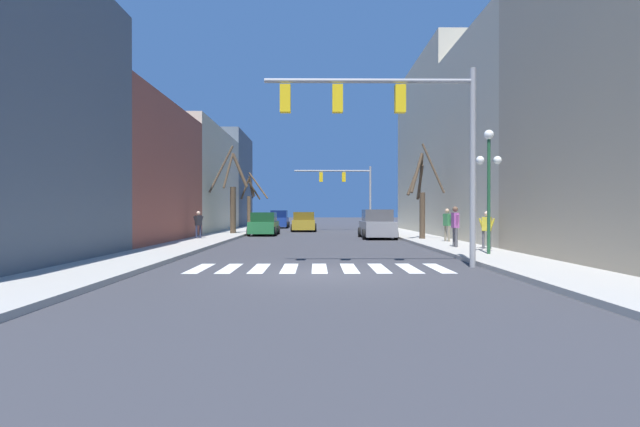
{
  "coord_description": "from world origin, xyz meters",
  "views": [
    {
      "loc": [
        -0.11,
        -13.54,
        1.73
      ],
      "look_at": [
        0.17,
        18.78,
        1.57
      ],
      "focal_mm": 28.0,
      "sensor_mm": 36.0,
      "label": 1
    }
  ],
  "objects_px": {
    "traffic_signal_far": "(347,184)",
    "car_parked_left_near": "(279,220)",
    "pedestrian_near_right_corner": "(487,227)",
    "traffic_signal_near": "(395,120)",
    "street_tree_left_far": "(250,201)",
    "pedestrian_on_left_sidewalk": "(198,222)",
    "car_parked_right_mid": "(377,225)",
    "car_driving_toward_lane": "(304,222)",
    "street_tree_left_mid": "(421,194)",
    "pedestrian_on_right_sidewalk": "(447,222)",
    "car_parked_right_far": "(264,224)",
    "pedestrian_crossing_street": "(455,223)",
    "street_tree_right_near": "(233,197)",
    "street_lamp_right_corner": "(489,166)"
  },
  "relations": [
    {
      "from": "traffic_signal_near",
      "to": "street_tree_left_mid",
      "type": "distance_m",
      "value": 13.83
    },
    {
      "from": "car_parked_right_far",
      "to": "street_tree_left_mid",
      "type": "bearing_deg",
      "value": -126.47
    },
    {
      "from": "car_parked_right_far",
      "to": "car_parked_right_mid",
      "type": "height_order",
      "value": "car_parked_right_mid"
    },
    {
      "from": "pedestrian_crossing_street",
      "to": "street_tree_left_mid",
      "type": "height_order",
      "value": "street_tree_left_mid"
    },
    {
      "from": "traffic_signal_far",
      "to": "pedestrian_crossing_street",
      "type": "xyz_separation_m",
      "value": [
        3.34,
        -22.08,
        -2.93
      ]
    },
    {
      "from": "traffic_signal_near",
      "to": "traffic_signal_far",
      "type": "distance_m",
      "value": 28.68
    },
    {
      "from": "street_lamp_right_corner",
      "to": "car_parked_right_mid",
      "type": "xyz_separation_m",
      "value": [
        -2.49,
        13.2,
        -2.53
      ]
    },
    {
      "from": "traffic_signal_near",
      "to": "pedestrian_on_left_sidewalk",
      "type": "distance_m",
      "value": 16.76
    },
    {
      "from": "car_parked_right_mid",
      "to": "car_driving_toward_lane",
      "type": "bearing_deg",
      "value": 24.12
    },
    {
      "from": "car_driving_toward_lane",
      "to": "street_tree_left_far",
      "type": "xyz_separation_m",
      "value": [
        -5.47,
        6.99,
        1.94
      ]
    },
    {
      "from": "traffic_signal_far",
      "to": "street_tree_right_near",
      "type": "xyz_separation_m",
      "value": [
        -8.7,
        -8.45,
        -1.38
      ]
    },
    {
      "from": "pedestrian_on_right_sidewalk",
      "to": "pedestrian_on_left_sidewalk",
      "type": "distance_m",
      "value": 13.93
    },
    {
      "from": "pedestrian_near_right_corner",
      "to": "traffic_signal_near",
      "type": "bearing_deg",
      "value": 80.88
    },
    {
      "from": "car_parked_right_mid",
      "to": "pedestrian_near_right_corner",
      "type": "bearing_deg",
      "value": -162.99
    },
    {
      "from": "traffic_signal_near",
      "to": "car_parked_left_near",
      "type": "bearing_deg",
      "value": 99.83
    },
    {
      "from": "car_parked_left_near",
      "to": "street_tree_left_mid",
      "type": "bearing_deg",
      "value": -156.32
    },
    {
      "from": "traffic_signal_near",
      "to": "pedestrian_on_right_sidewalk",
      "type": "distance_m",
      "value": 12.01
    },
    {
      "from": "car_parked_left_near",
      "to": "pedestrian_near_right_corner",
      "type": "relative_size",
      "value": 2.64
    },
    {
      "from": "street_lamp_right_corner",
      "to": "street_tree_left_mid",
      "type": "relative_size",
      "value": 0.84
    },
    {
      "from": "car_parked_left_near",
      "to": "street_tree_left_far",
      "type": "height_order",
      "value": "street_tree_left_far"
    },
    {
      "from": "street_tree_right_near",
      "to": "street_tree_left_far",
      "type": "relative_size",
      "value": 1.15
    },
    {
      "from": "street_tree_right_near",
      "to": "car_parked_right_far",
      "type": "bearing_deg",
      "value": 5.18
    },
    {
      "from": "car_parked_right_mid",
      "to": "street_tree_right_near",
      "type": "relative_size",
      "value": 0.78
    },
    {
      "from": "traffic_signal_far",
      "to": "pedestrian_on_left_sidewalk",
      "type": "distance_m",
      "value": 18.13
    },
    {
      "from": "street_lamp_right_corner",
      "to": "pedestrian_near_right_corner",
      "type": "relative_size",
      "value": 2.91
    },
    {
      "from": "traffic_signal_far",
      "to": "street_lamp_right_corner",
      "type": "height_order",
      "value": "traffic_signal_far"
    },
    {
      "from": "car_parked_left_near",
      "to": "pedestrian_crossing_street",
      "type": "xyz_separation_m",
      "value": [
        9.85,
        -28.89,
        0.38
      ]
    },
    {
      "from": "pedestrian_on_right_sidewalk",
      "to": "pedestrian_near_right_corner",
      "type": "bearing_deg",
      "value": 162.48
    },
    {
      "from": "car_parked_right_mid",
      "to": "street_tree_left_mid",
      "type": "distance_m",
      "value": 4.16
    },
    {
      "from": "traffic_signal_near",
      "to": "car_parked_right_far",
      "type": "bearing_deg",
      "value": 106.68
    },
    {
      "from": "car_parked_left_near",
      "to": "pedestrian_near_right_corner",
      "type": "distance_m",
      "value": 31.85
    },
    {
      "from": "car_driving_toward_lane",
      "to": "street_tree_left_far",
      "type": "height_order",
      "value": "street_tree_left_far"
    },
    {
      "from": "street_lamp_right_corner",
      "to": "car_parked_right_mid",
      "type": "height_order",
      "value": "street_lamp_right_corner"
    },
    {
      "from": "traffic_signal_near",
      "to": "street_tree_left_far",
      "type": "xyz_separation_m",
      "value": [
        -8.89,
        34.13,
        -1.82
      ]
    },
    {
      "from": "car_parked_right_mid",
      "to": "pedestrian_near_right_corner",
      "type": "height_order",
      "value": "car_parked_right_mid"
    },
    {
      "from": "car_parked_right_mid",
      "to": "pedestrian_on_right_sidewalk",
      "type": "height_order",
      "value": "pedestrian_on_right_sidewalk"
    },
    {
      "from": "traffic_signal_far",
      "to": "car_parked_left_near",
      "type": "bearing_deg",
      "value": 133.72
    },
    {
      "from": "pedestrian_crossing_street",
      "to": "street_tree_right_near",
      "type": "height_order",
      "value": "street_tree_right_near"
    },
    {
      "from": "pedestrian_on_left_sidewalk",
      "to": "street_tree_right_near",
      "type": "relative_size",
      "value": 0.25
    },
    {
      "from": "traffic_signal_far",
      "to": "street_lamp_right_corner",
      "type": "xyz_separation_m",
      "value": [
        3.58,
        -25.62,
        -0.76
      ]
    },
    {
      "from": "pedestrian_near_right_corner",
      "to": "pedestrian_on_left_sidewalk",
      "type": "relative_size",
      "value": 1.0
    },
    {
      "from": "car_driving_toward_lane",
      "to": "street_tree_left_mid",
      "type": "bearing_deg",
      "value": 26.82
    },
    {
      "from": "pedestrian_on_right_sidewalk",
      "to": "pedestrian_on_left_sidewalk",
      "type": "relative_size",
      "value": 1.08
    },
    {
      "from": "street_tree_left_mid",
      "to": "street_tree_left_far",
      "type": "bearing_deg",
      "value": 120.88
    },
    {
      "from": "pedestrian_crossing_street",
      "to": "street_tree_left_far",
      "type": "height_order",
      "value": "street_tree_left_far"
    },
    {
      "from": "car_parked_right_far",
      "to": "car_driving_toward_lane",
      "type": "bearing_deg",
      "value": -21.87
    },
    {
      "from": "car_driving_toward_lane",
      "to": "street_tree_right_near",
      "type": "relative_size",
      "value": 0.68
    },
    {
      "from": "car_parked_right_far",
      "to": "car_driving_toward_lane",
      "type": "distance_m",
      "value": 7.25
    },
    {
      "from": "car_parked_right_mid",
      "to": "pedestrian_on_left_sidewalk",
      "type": "bearing_deg",
      "value": 104.11
    },
    {
      "from": "traffic_signal_near",
      "to": "car_driving_toward_lane",
      "type": "xyz_separation_m",
      "value": [
        -3.42,
        27.15,
        -3.76
      ]
    }
  ]
}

